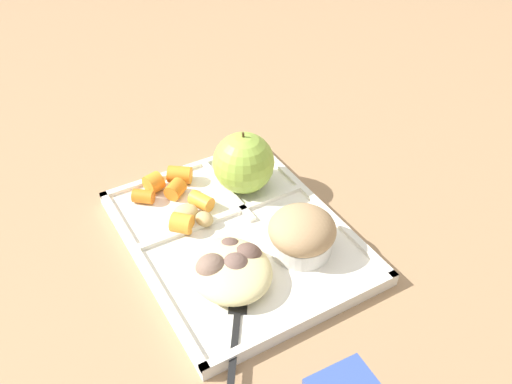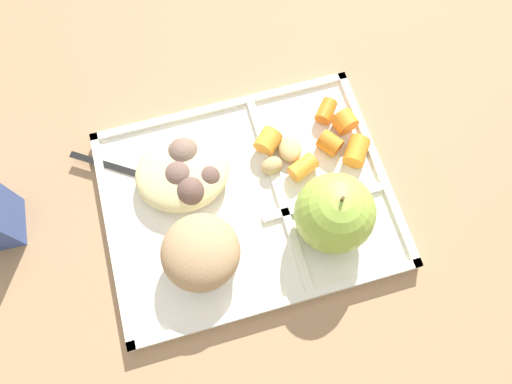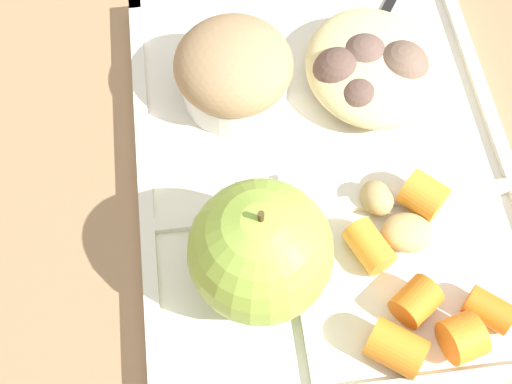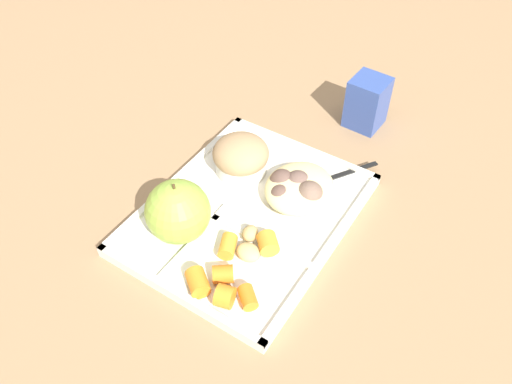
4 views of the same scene
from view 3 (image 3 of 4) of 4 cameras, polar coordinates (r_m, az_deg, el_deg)
ground at (r=0.48m, az=5.58°, el=1.78°), size 6.00×6.00×0.00m
lunch_tray at (r=0.48m, az=5.64°, el=2.07°), size 0.32×0.26×0.02m
green_apple at (r=0.39m, az=0.37°, el=-4.98°), size 0.09×0.09×0.09m
bran_muffin at (r=0.48m, az=-1.87°, el=10.08°), size 0.08×0.08×0.06m
carrot_slice_small at (r=0.42m, az=11.58°, el=-12.60°), size 0.04×0.04×0.02m
carrot_slice_diagonal at (r=0.43m, az=16.83°, el=-11.55°), size 0.03×0.03×0.03m
carrot_slice_tilted at (r=0.46m, az=13.79°, el=-0.27°), size 0.04×0.04×0.03m
carrot_slice_large at (r=0.43m, az=13.19°, el=-8.87°), size 0.03×0.03×0.02m
carrot_slice_near_corner at (r=0.44m, az=18.85°, el=-9.27°), size 0.03×0.03×0.02m
carrot_slice_edge at (r=0.44m, az=9.42°, el=-4.49°), size 0.04×0.03×0.02m
potato_chunk_large at (r=0.45m, az=12.51°, el=-3.31°), size 0.03×0.04×0.02m
potato_chunk_small at (r=0.45m, az=10.02°, el=-0.49°), size 0.03×0.03×0.02m
egg_noodle_pile at (r=0.50m, az=9.56°, el=10.28°), size 0.11×0.09×0.03m
meatball_center at (r=0.50m, az=8.95°, el=10.77°), size 0.04×0.04×0.04m
meatball_back at (r=0.49m, az=8.56°, el=7.63°), size 0.03×0.03×0.03m
meatball_front at (r=0.50m, az=6.79°, el=9.80°), size 0.04×0.04×0.04m
meatball_side at (r=0.50m, az=11.96°, el=10.03°), size 0.04×0.04×0.04m
plastic_fork at (r=0.55m, az=10.15°, el=13.49°), size 0.13×0.09×0.00m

